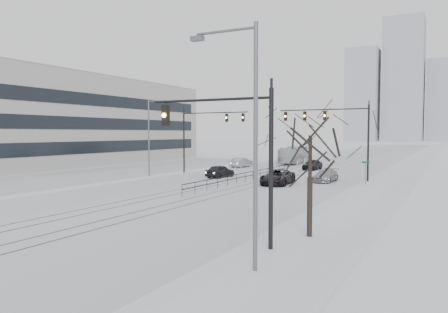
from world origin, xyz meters
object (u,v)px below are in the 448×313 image
(sedan_sb_inner, at_px, (220,171))
(sedan_nb_front, at_px, (278,177))
(sedan_nb_right, at_px, (326,176))
(box_truck, at_px, (294,155))
(traffic_mast_near, at_px, (237,145))
(sedan_nb_far, at_px, (312,165))
(sedan_sb_outer, at_px, (241,163))
(bare_tree, at_px, (310,146))

(sedan_sb_inner, relative_size, sedan_nb_front, 0.80)
(sedan_nb_right, relative_size, box_truck, 0.44)
(sedan_sb_inner, distance_m, sedan_nb_front, 9.04)
(traffic_mast_near, bearing_deg, sedan_nb_front, 106.53)
(sedan_sb_inner, xyz_separation_m, sedan_nb_right, (11.90, 1.17, -0.08))
(sedan_nb_far, relative_size, box_truck, 0.43)
(traffic_mast_near, relative_size, sedan_sb_outer, 1.60)
(sedan_sb_inner, distance_m, box_truck, 25.19)
(traffic_mast_near, relative_size, sedan_sb_inner, 1.64)
(bare_tree, xyz_separation_m, sedan_sb_inner, (-17.62, 23.65, -3.76))
(traffic_mast_near, bearing_deg, bare_tree, 51.24)
(bare_tree, distance_m, sedan_nb_front, 22.51)
(sedan_nb_far, xyz_separation_m, box_truck, (-6.14, 10.18, 0.68))
(sedan_sb_outer, xyz_separation_m, sedan_nb_right, (16.08, -13.30, -0.07))
(sedan_nb_far, bearing_deg, sedan_nb_front, -80.15)
(sedan_sb_outer, height_order, sedan_nb_far, sedan_nb_far)
(sedan_nb_front, bearing_deg, sedan_nb_far, 91.65)
(sedan_nb_right, bearing_deg, sedan_nb_far, 113.73)
(sedan_nb_right, bearing_deg, traffic_mast_near, -81.07)
(sedan_nb_far, bearing_deg, box_truck, 125.04)
(bare_tree, bearing_deg, box_truck, 109.55)
(sedan_nb_front, bearing_deg, sedan_nb_right, 48.42)
(traffic_mast_near, xyz_separation_m, box_truck, (-14.93, 51.83, -3.14))
(bare_tree, xyz_separation_m, sedan_nb_front, (-9.29, 20.16, -3.74))
(traffic_mast_near, height_order, sedan_nb_far, traffic_mast_near)
(box_truck, bearing_deg, sedan_nb_right, 112.56)
(sedan_sb_inner, bearing_deg, sedan_nb_far, -108.73)
(traffic_mast_near, relative_size, bare_tree, 1.15)
(bare_tree, distance_m, sedan_nb_right, 25.76)
(sedan_nb_right, bearing_deg, sedan_nb_front, -125.19)
(sedan_nb_far, bearing_deg, bare_tree, -69.89)
(bare_tree, height_order, sedan_sb_outer, bare_tree)
(box_truck, bearing_deg, sedan_sb_outer, 64.07)
(bare_tree, relative_size, box_truck, 0.60)
(bare_tree, height_order, sedan_nb_right, bare_tree)
(sedan_nb_front, bearing_deg, box_truck, 101.43)
(sedan_sb_outer, xyz_separation_m, box_truck, (4.47, 10.70, 0.71))
(box_truck, bearing_deg, sedan_nb_far, 117.84)
(traffic_mast_near, xyz_separation_m, sedan_nb_right, (-3.32, 27.83, -3.91))
(sedan_sb_inner, distance_m, sedan_sb_outer, 15.07)
(sedan_sb_inner, bearing_deg, sedan_nb_front, 161.72)
(traffic_mast_near, xyz_separation_m, bare_tree, (2.41, 3.00, -0.07))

